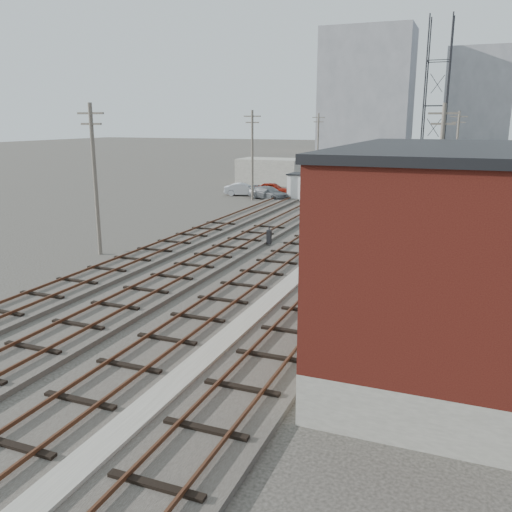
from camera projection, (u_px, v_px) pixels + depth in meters
The scene contains 23 objects.
ground at pixel (396, 189), 64.91m from camera, with size 320.00×320.00×0.00m, color #282621.
track_right at pixel (392, 218), 45.06m from camera, with size 3.20×90.00×0.39m.
track_mid_right at pixel (345, 215), 46.49m from camera, with size 3.20×90.00×0.39m.
track_mid_left at pixel (300, 212), 47.92m from camera, with size 3.20×90.00×0.39m.
track_left at pixel (258, 210), 49.34m from camera, with size 3.20×90.00×0.39m.
platform_curb at pixel (263, 309), 23.22m from camera, with size 0.90×28.00×0.26m, color gray.
brick_building at pixel (437, 255), 18.07m from camera, with size 6.54×12.20×7.22m.
lattice_tower at pixel (434, 128), 38.58m from camera, with size 1.60×1.60×15.00m.
utility_pole_left_a at pixel (95, 176), 32.14m from camera, with size 1.80×0.24×9.00m.
utility_pole_left_b at pixel (252, 153), 54.69m from camera, with size 1.80×0.24×9.00m.
utility_pole_left_c at pixel (318, 143), 77.23m from camera, with size 1.80×0.24×9.00m.
utility_pole_right_a at pixel (439, 175), 32.57m from camera, with size 1.80×0.24×9.00m.
utility_pole_right_b at pixel (456, 150), 59.62m from camera, with size 1.80×0.24×9.00m.
apartment_left at pixel (367, 92), 135.32m from camera, with size 22.00×14.00×30.00m, color gray.
apartment_right at pixel (477, 101), 140.04m from camera, with size 16.00×12.00×26.00m, color gray.
shed_left at pixel (271, 171), 70.24m from camera, with size 8.00×5.00×3.20m, color gray.
shed_right at pixel (478, 168), 70.23m from camera, with size 6.00×6.00×4.00m, color gray.
signal_mast at pixel (321, 276), 19.10m from camera, with size 0.40×0.42×4.42m.
switch_stand at pixel (269, 237), 35.60m from camera, with size 0.28×0.28×1.20m.
site_trailer at pixel (319, 187), 55.53m from camera, with size 6.39×2.81×2.68m.
car_red at pixel (272, 189), 59.59m from camera, with size 1.62×4.04×1.38m, color maroon.
car_silver at pixel (244, 189), 59.11m from camera, with size 1.44×4.13×1.36m, color #B5B7BE.
car_grey at pixel (269, 193), 56.36m from camera, with size 1.86×4.58×1.33m, color slate.
Camera 1 is at (8.32, -6.53, 8.00)m, focal length 38.00 mm.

